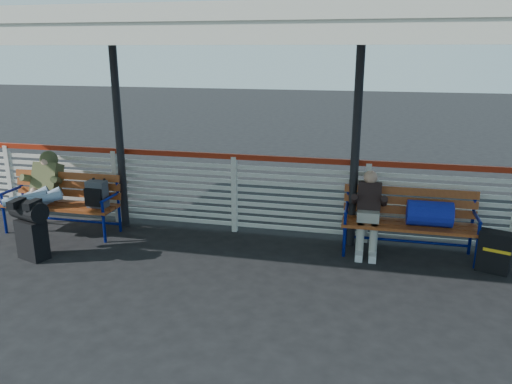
% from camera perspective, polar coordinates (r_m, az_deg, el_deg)
% --- Properties ---
extents(ground, '(60.00, 60.00, 0.00)m').
position_cam_1_polar(ground, '(6.24, -7.17, -10.42)').
color(ground, black).
rests_on(ground, ground).
extents(fence, '(12.08, 0.08, 1.24)m').
position_cam_1_polar(fence, '(7.69, -2.49, 0.14)').
color(fence, silver).
rests_on(fence, ground).
extents(canopy, '(12.60, 3.60, 3.16)m').
position_cam_1_polar(canopy, '(6.41, -5.36, 18.43)').
color(canopy, silver).
rests_on(canopy, ground).
extents(luggage_stack, '(0.56, 0.42, 0.83)m').
position_cam_1_polar(luggage_stack, '(7.40, -24.35, -3.68)').
color(luggage_stack, black).
rests_on(luggage_stack, ground).
extents(bench_left, '(1.80, 0.56, 0.92)m').
position_cam_1_polar(bench_left, '(8.18, -20.39, -0.50)').
color(bench_left, '#A65120').
rests_on(bench_left, ground).
extents(bench_right, '(1.80, 0.56, 0.92)m').
position_cam_1_polar(bench_right, '(7.13, 18.17, -2.50)').
color(bench_right, '#A65120').
rests_on(bench_right, ground).
extents(traveler_man, '(0.94, 1.64, 0.77)m').
position_cam_1_polar(traveler_man, '(8.05, -23.61, -0.17)').
color(traveler_man, '#94B0C7').
rests_on(traveler_man, ground).
extents(companion_person, '(0.32, 0.66, 1.15)m').
position_cam_1_polar(companion_person, '(7.09, 12.73, -2.19)').
color(companion_person, '#AEAB9E').
rests_on(companion_person, ground).
extents(suitcase_side, '(0.44, 0.35, 0.54)m').
position_cam_1_polar(suitcase_side, '(7.11, 25.58, -6.18)').
color(suitcase_side, black).
rests_on(suitcase_side, ground).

